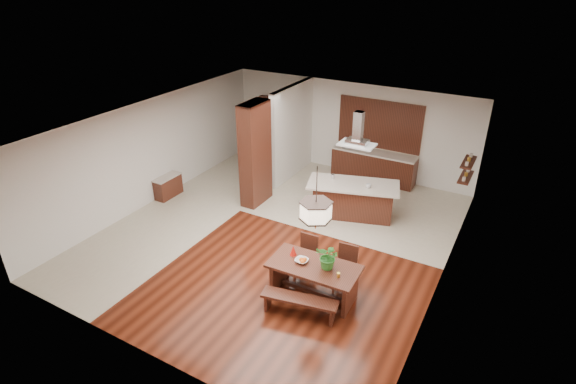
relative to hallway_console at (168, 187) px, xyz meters
The scene contains 25 objects.
room_shell 4.20m from the hallway_console, ahead, with size 9.00×9.04×2.92m.
tile_hallway 1.12m from the hallway_console, 10.68° to the right, with size 2.50×9.00×0.01m, color beige.
tile_kitchen 5.57m from the hallway_console, 24.44° to the left, with size 5.50×4.00×0.01m, color beige.
soffit_band 4.60m from the hallway_console, ahead, with size 8.00×9.00×0.02m, color #371B0D.
partition_pier 2.85m from the hallway_console, 22.54° to the left, with size 0.45×1.00×2.90m, color black.
partition_stub 4.09m from the hallway_console, 52.14° to the left, with size 0.18×2.40×2.90m, color silver.
hallway_console is the anchor object (origin of this frame).
hallway_doorway 4.41m from the hallway_console, 75.20° to the left, with size 1.10×0.20×2.10m, color black.
rear_counter 6.26m from the hallway_console, 39.75° to the left, with size 2.60×0.62×0.95m.
kitchen_window 6.58m from the hallway_console, 41.53° to the left, with size 2.60×0.08×1.50m, color #975B2D.
shelf_lower 8.12m from the hallway_console, 17.35° to the left, with size 0.26×0.90×0.04m, color black.
shelf_upper 8.18m from the hallway_console, 17.35° to the left, with size 0.26×0.90×0.04m, color black.
dining_table 5.97m from the hallway_console, 18.52° to the right, with size 1.84×0.97×0.75m.
dining_bench 6.22m from the hallway_console, 24.16° to the right, with size 1.49×0.33×0.42m, color black, non-canonical shape.
dining_chair_left 5.36m from the hallway_console, 14.67° to the right, with size 0.41×0.41×0.94m, color black, non-canonical shape.
dining_chair_right 6.23m from the hallway_console, 12.29° to the right, with size 0.42×0.42×0.95m, color black, non-canonical shape.
pendant_lantern 6.27m from the hallway_console, 18.52° to the right, with size 0.64×0.64×1.31m, color beige, non-canonical shape.
foliage_plant 6.25m from the hallway_console, 17.24° to the right, with size 0.47×0.41×0.53m, color #2B7426.
fruit_bowl 5.73m from the hallway_console, 19.59° to the right, with size 0.26×0.26×0.06m, color beige.
napkin_cone 5.45m from the hallway_console, 19.20° to the right, with size 0.14×0.14×0.22m, color red.
gold_ornament 6.55m from the hallway_console, 17.84° to the right, with size 0.07×0.07×0.09m, color gold.
kitchen_island 5.34m from the hallway_console, 17.02° to the left, with size 2.56×1.67×0.97m.
range_hood 5.76m from the hallway_console, 17.06° to the left, with size 0.90×0.55×0.87m, color silver, non-canonical shape.
island_cup 5.76m from the hallway_console, 15.00° to the left, with size 0.14×0.14×0.11m, color silver.
microwave 5.71m from the hallway_console, 44.71° to the left, with size 0.49×0.33×0.27m, color #B7B8BE.
Camera 1 is at (4.95, -8.29, 6.09)m, focal length 28.00 mm.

